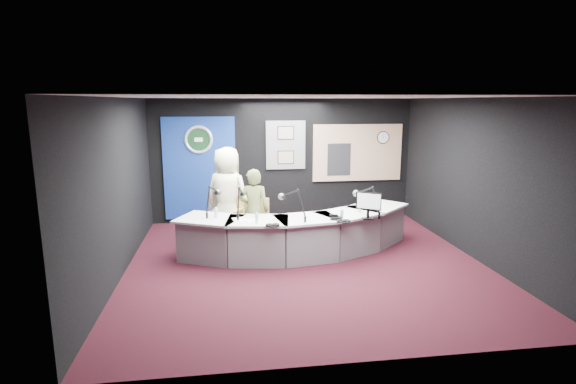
{
  "coord_description": "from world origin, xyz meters",
  "views": [
    {
      "loc": [
        -1.32,
        -7.19,
        2.74
      ],
      "look_at": [
        -0.2,
        0.8,
        1.1
      ],
      "focal_mm": 28.0,
      "sensor_mm": 36.0,
      "label": 1
    }
  ],
  "objects": [
    {
      "name": "wall_clock",
      "position": [
        2.35,
        2.94,
        1.9
      ],
      "size": [
        0.28,
        0.01,
        0.28
      ],
      "primitive_type": "cylinder",
      "rotation": [
        1.57,
        0.0,
        0.0
      ],
      "color": "white",
      "rests_on": "booth_window_frame"
    },
    {
      "name": "booth_window_frame",
      "position": [
        1.75,
        2.97,
        1.55
      ],
      "size": [
        2.12,
        0.06,
        1.32
      ],
      "primitive_type": "cube",
      "color": "tan",
      "rests_on": "wall_back"
    },
    {
      "name": "booth_glow",
      "position": [
        1.75,
        2.96,
        1.55
      ],
      "size": [
        2.0,
        0.02,
        1.2
      ],
      "primitive_type": "cube",
      "color": "#D2C285",
      "rests_on": "booth_window_frame"
    },
    {
      "name": "equipment_rack",
      "position": [
        1.3,
        2.94,
        1.4
      ],
      "size": [
        0.55,
        0.02,
        0.75
      ],
      "primitive_type": "cube",
      "color": "black",
      "rests_on": "booth_window_frame"
    },
    {
      "name": "headphones_far",
      "position": [
        -0.59,
        -0.2,
        0.77
      ],
      "size": [
        0.19,
        0.19,
        0.03
      ],
      "primitive_type": "torus",
      "color": "black",
      "rests_on": "broadcast_desk"
    },
    {
      "name": "ceiling",
      "position": [
        0.0,
        0.0,
        2.8
      ],
      "size": [
        6.0,
        6.0,
        0.02
      ],
      "primitive_type": "cube",
      "color": "silver",
      "rests_on": "ground"
    },
    {
      "name": "draped_jacket",
      "position": [
        -1.44,
        1.73,
        0.62
      ],
      "size": [
        0.49,
        0.31,
        0.7
      ],
      "primitive_type": "cube",
      "rotation": [
        0.0,
        0.0,
        -0.46
      ],
      "color": "slate",
      "rests_on": "armchair_left"
    },
    {
      "name": "person_woman",
      "position": [
        -0.83,
        0.82,
        0.77
      ],
      "size": [
        0.61,
        0.45,
        1.54
      ],
      "primitive_type": "imported",
      "rotation": [
        0.0,
        0.0,
        2.99
      ],
      "color": "#5E6836",
      "rests_on": "ground"
    },
    {
      "name": "water_bottles",
      "position": [
        -0.22,
        0.26,
        0.84
      ],
      "size": [
        2.64,
        0.55,
        0.18
      ],
      "primitive_type": null,
      "color": "silver",
      "rests_on": "broadcast_desk"
    },
    {
      "name": "desk_phone",
      "position": [
        0.53,
        0.04,
        0.78
      ],
      "size": [
        0.24,
        0.22,
        0.05
      ],
      "primitive_type": "cube",
      "rotation": [
        0.0,
        0.0,
        -0.37
      ],
      "color": "black",
      "rests_on": "broadcast_desk"
    },
    {
      "name": "computer_monitor",
      "position": [
        1.07,
        0.0,
        1.07
      ],
      "size": [
        0.37,
        0.24,
        0.29
      ],
      "primitive_type": "cube",
      "rotation": [
        0.0,
        0.0,
        -0.56
      ],
      "color": "black",
      "rests_on": "broadcast_desk"
    },
    {
      "name": "person_man",
      "position": [
        -1.3,
        1.51,
        0.94
      ],
      "size": [
        1.09,
        0.96,
        1.87
      ],
      "primitive_type": "imported",
      "rotation": [
        0.0,
        0.0,
        2.64
      ],
      "color": "#FFFCCB",
      "rests_on": "ground"
    },
    {
      "name": "boom_mic_b",
      "position": [
        -1.08,
        0.55,
        1.05
      ],
      "size": [
        0.23,
        0.73,
        0.6
      ],
      "primitive_type": null,
      "color": "black",
      "rests_on": "broadcast_desk"
    },
    {
      "name": "boom_mic_a",
      "position": [
        -1.57,
        0.73,
        1.05
      ],
      "size": [
        0.31,
        0.71,
        0.6
      ],
      "primitive_type": null,
      "color": "black",
      "rests_on": "broadcast_desk"
    },
    {
      "name": "framed_photo_lower",
      "position": [
        0.05,
        2.94,
        1.47
      ],
      "size": [
        0.34,
        0.02,
        0.27
      ],
      "primitive_type": "cube",
      "color": "gray",
      "rests_on": "pinboard"
    },
    {
      "name": "pinboard",
      "position": [
        0.05,
        2.97,
        1.75
      ],
      "size": [
        0.9,
        0.04,
        1.1
      ],
      "primitive_type": "cube",
      "color": "slate",
      "rests_on": "wall_back"
    },
    {
      "name": "wall_back",
      "position": [
        0.0,
        3.0,
        1.4
      ],
      "size": [
        6.0,
        0.02,
        2.8
      ],
      "primitive_type": "cube",
      "color": "black",
      "rests_on": "ground"
    },
    {
      "name": "notepad",
      "position": [
        -0.88,
        0.13,
        0.75
      ],
      "size": [
        0.26,
        0.34,
        0.0
      ],
      "primitive_type": "cube",
      "rotation": [
        0.0,
        0.0,
        0.11
      ],
      "color": "white",
      "rests_on": "broadcast_desk"
    },
    {
      "name": "backdrop_panel",
      "position": [
        -1.9,
        2.97,
        1.25
      ],
      "size": [
        1.6,
        0.05,
        2.3
      ],
      "primitive_type": "cube",
      "color": "navy",
      "rests_on": "wall_back"
    },
    {
      "name": "framed_photo_upper",
      "position": [
        0.05,
        2.94,
        2.03
      ],
      "size": [
        0.34,
        0.02,
        0.27
      ],
      "primitive_type": "cube",
      "color": "gray",
      "rests_on": "pinboard"
    },
    {
      "name": "wall_right",
      "position": [
        3.0,
        0.0,
        1.4
      ],
      "size": [
        0.02,
        6.0,
        2.8
      ],
      "primitive_type": "cube",
      "color": "black",
      "rests_on": "ground"
    },
    {
      "name": "armchair_right",
      "position": [
        -0.83,
        0.82,
        0.5
      ],
      "size": [
        0.71,
        0.71,
        1.01
      ],
      "primitive_type": null,
      "rotation": [
        0.0,
        0.0,
        -0.29
      ],
      "color": "tan",
      "rests_on": "ground"
    },
    {
      "name": "armchair_left",
      "position": [
        -1.3,
        1.51,
        0.44
      ],
      "size": [
        0.67,
        0.67,
        0.89
      ],
      "primitive_type": null,
      "rotation": [
        0.0,
        0.0,
        -0.46
      ],
      "color": "tan",
      "rests_on": "ground"
    },
    {
      "name": "broadcast_desk",
      "position": [
        -0.05,
        0.55,
        0.38
      ],
      "size": [
        4.5,
        1.9,
        0.75
      ],
      "primitive_type": null,
      "color": "silver",
      "rests_on": "ground"
    },
    {
      "name": "wall_front",
      "position": [
        0.0,
        -3.0,
        1.4
      ],
      "size": [
        6.0,
        0.02,
        2.8
      ],
      "primitive_type": "cube",
      "color": "black",
      "rests_on": "ground"
    },
    {
      "name": "headphones_near",
      "position": [
        0.61,
        -0.12,
        0.77
      ],
      "size": [
        0.24,
        0.24,
        0.04
      ],
      "primitive_type": "torus",
      "color": "black",
      "rests_on": "broadcast_desk"
    },
    {
      "name": "ground",
      "position": [
        0.0,
        0.0,
        0.0
      ],
      "size": [
        6.0,
        6.0,
        0.0
      ],
      "primitive_type": "plane",
      "color": "black",
      "rests_on": "ground"
    },
    {
      "name": "paper_stack",
      "position": [
        -1.12,
        0.27,
        0.75
      ],
      "size": [
        0.25,
        0.32,
        0.0
      ],
      "primitive_type": "cube",
      "rotation": [
        0.0,
        0.0,
        0.18
      ],
      "color": "white",
      "rests_on": "broadcast_desk"
    },
    {
      "name": "seal_center",
      "position": [
        -1.9,
        2.94,
        1.9
      ],
      "size": [
        0.48,
        0.01,
        0.48
      ],
      "primitive_type": "cylinder",
      "rotation": [
        1.57,
        0.0,
        0.0
      ],
      "color": "black",
      "rests_on": "backdrop_panel"
    },
    {
      "name": "boom_mic_d",
      "position": [
        1.14,
        0.28,
        1.05
      ],
      "size": [
        0.37,
        0.69,
        0.6
      ],
      "primitive_type": null,
      "color": "black",
      "rests_on": "broadcast_desk"
    },
    {
      "name": "agency_seal",
      "position": [
        -1.9,
        2.93,
        1.9
      ],
      "size": [
        0.63,
        0.07,
        0.63
      ],
      "primitive_type": "torus",
      "rotation": [
        1.57,
        0.0,
        0.0
      ],
      "color": "silver",
      "rests_on": "backdrop_panel"
    },
    {
      "name": "boom_mic_c",
      "position": [
        -0.2,
        0.21,
        1.05
      ],
      "size": [
        0.45,
        0.64,
        0.6
      ],
      "primitive_type": null,
      "color": "black",
      "rests_on": "broadcast_desk"
    },
    {
      "name": "wall_left",
      "position": [
        -3.0,
        0.0,
        1.4
      ],
      "size": [
        0.02,
        6.0,
        2.8
      ],
      "primitive_type": "cube",
      "color": "black",
      "rests_on": "ground"
    }
  ]
}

